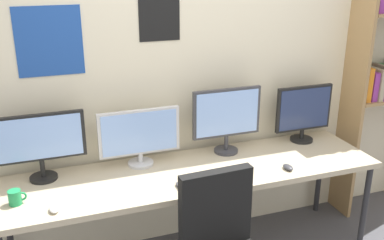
{
  "coord_description": "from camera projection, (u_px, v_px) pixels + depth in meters",
  "views": [
    {
      "loc": [
        -0.95,
        -2.02,
        2.13
      ],
      "look_at": [
        0.0,
        0.65,
        1.09
      ],
      "focal_mm": 41.96,
      "sensor_mm": 36.0,
      "label": 1
    }
  ],
  "objects": [
    {
      "name": "monitor_center_right",
      "position": [
        227.0,
        117.0,
        3.28
      ],
      "size": [
        0.52,
        0.18,
        0.49
      ],
      "color": "#38383D",
      "rests_on": "desk"
    },
    {
      "name": "mouse_right_side",
      "position": [
        288.0,
        167.0,
        3.09
      ],
      "size": [
        0.06,
        0.1,
        0.03
      ],
      "primitive_type": "ellipsoid",
      "color": "#38383D",
      "rests_on": "desk"
    },
    {
      "name": "monitor_center_left",
      "position": [
        140.0,
        135.0,
        3.1
      ],
      "size": [
        0.57,
        0.18,
        0.41
      ],
      "color": "silver",
      "rests_on": "desk"
    },
    {
      "name": "keyboard_main",
      "position": [
        207.0,
        184.0,
        2.88
      ],
      "size": [
        0.38,
        0.13,
        0.02
      ],
      "primitive_type": "cube",
      "color": "#38383D",
      "rests_on": "desk"
    },
    {
      "name": "wall_back",
      "position": [
        175.0,
        77.0,
        3.27
      ],
      "size": [
        5.01,
        0.11,
        2.6
      ],
      "color": "beige",
      "rests_on": "ground_plane"
    },
    {
      "name": "monitor_far_right",
      "position": [
        304.0,
        112.0,
        3.5
      ],
      "size": [
        0.47,
        0.18,
        0.45
      ],
      "color": "black",
      "rests_on": "desk"
    },
    {
      "name": "coffee_mug",
      "position": [
        15.0,
        197.0,
        2.65
      ],
      "size": [
        0.11,
        0.08,
        0.09
      ],
      "color": "#1E8C4C",
      "rests_on": "desk"
    },
    {
      "name": "desk",
      "position": [
        194.0,
        176.0,
        3.11
      ],
      "size": [
        2.61,
        0.68,
        0.74
      ],
      "color": "tan",
      "rests_on": "ground_plane"
    },
    {
      "name": "monitor_far_left",
      "position": [
        39.0,
        142.0,
        2.88
      ],
      "size": [
        0.58,
        0.18,
        0.45
      ],
      "color": "black",
      "rests_on": "desk"
    },
    {
      "name": "mouse_left_side",
      "position": [
        54.0,
        209.0,
        2.59
      ],
      "size": [
        0.06,
        0.1,
        0.03
      ],
      "primitive_type": "ellipsoid",
      "color": "silver",
      "rests_on": "desk"
    }
  ]
}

